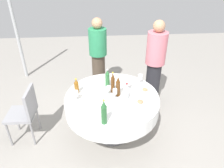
{
  "coord_description": "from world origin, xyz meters",
  "views": [
    {
      "loc": [
        2.49,
        -0.2,
        2.43
      ],
      "look_at": [
        0.0,
        0.0,
        0.93
      ],
      "focal_mm": 33.59,
      "sensor_mm": 36.0,
      "label": 1
    }
  ],
  "objects": [
    {
      "name": "bottle_green_inner",
      "position": [
        0.58,
        -0.14,
        0.9
      ],
      "size": [
        0.07,
        0.07,
        0.33
      ],
      "color": "#2D6B38",
      "rests_on": "dining_table"
    },
    {
      "name": "wine_glass_far",
      "position": [
        -0.03,
        -0.05,
        0.84
      ],
      "size": [
        0.06,
        0.06,
        0.14
      ],
      "color": "white",
      "rests_on": "dining_table"
    },
    {
      "name": "plate_mid",
      "position": [
        0.21,
        -0.33,
        0.75
      ],
      "size": [
        0.22,
        0.22,
        0.02
      ],
      "color": "white",
      "rests_on": "dining_table"
    },
    {
      "name": "plate_west",
      "position": [
        -0.07,
        0.5,
        0.75
      ],
      "size": [
        0.21,
        0.21,
        0.04
      ],
      "color": "white",
      "rests_on": "dining_table"
    },
    {
      "name": "bottle_green_rear",
      "position": [
        -0.25,
        -0.05,
        0.88
      ],
      "size": [
        0.07,
        0.07,
        0.29
      ],
      "color": "#2D6B38",
      "rests_on": "dining_table"
    },
    {
      "name": "chair_rear",
      "position": [
        -0.03,
        -1.27,
        0.52
      ],
      "size": [
        0.41,
        0.41,
        0.87
      ],
      "rotation": [
        0.0,
        0.0,
        3.12
      ],
      "color": "#99999E",
      "rests_on": "ground_plane"
    },
    {
      "name": "wine_glass_rear",
      "position": [
        -0.3,
        0.46,
        0.85
      ],
      "size": [
        0.07,
        0.07,
        0.15
      ],
      "color": "white",
      "rests_on": "dining_table"
    },
    {
      "name": "knife_north",
      "position": [
        0.31,
        0.09,
        0.74
      ],
      "size": [
        0.18,
        0.05,
        0.0
      ],
      "primitive_type": "cube",
      "rotation": [
        0.0,
        0.0,
        0.22
      ],
      "color": "silver",
      "rests_on": "dining_table"
    },
    {
      "name": "ground_plane",
      "position": [
        0.0,
        0.0,
        0.0
      ],
      "size": [
        10.0,
        10.0,
        0.0
      ],
      "primitive_type": "plane",
      "color": "gray"
    },
    {
      "name": "person_left",
      "position": [
        -1.31,
        -0.17,
        0.8
      ],
      "size": [
        0.34,
        0.34,
        1.53
      ],
      "rotation": [
        0.0,
        0.0,
        1.7
      ],
      "color": "#4C3F33",
      "rests_on": "ground_plane"
    },
    {
      "name": "bottle_brown_north",
      "position": [
        -0.09,
        0.02,
        0.89
      ],
      "size": [
        0.06,
        0.06,
        0.32
      ],
      "color": "#593314",
      "rests_on": "dining_table"
    },
    {
      "name": "plate_front",
      "position": [
        -0.41,
        0.1,
        0.75
      ],
      "size": [
        0.26,
        0.26,
        0.02
      ],
      "color": "white",
      "rests_on": "dining_table"
    },
    {
      "name": "wine_glass_west",
      "position": [
        0.07,
        -0.5,
        0.84
      ],
      "size": [
        0.07,
        0.07,
        0.14
      ],
      "color": "white",
      "rests_on": "dining_table"
    },
    {
      "name": "person_south",
      "position": [
        -0.78,
        0.82,
        0.84
      ],
      "size": [
        0.34,
        0.34,
        1.6
      ],
      "rotation": [
        0.0,
        0.0,
        0.76
      ],
      "color": "#26262B",
      "rests_on": "ground_plane"
    },
    {
      "name": "bottle_brown_south",
      "position": [
        0.01,
        0.08,
        0.89
      ],
      "size": [
        0.06,
        0.06,
        0.32
      ],
      "color": "#593314",
      "rests_on": "dining_table"
    },
    {
      "name": "wine_glass_inner",
      "position": [
        0.1,
        0.03,
        0.85
      ],
      "size": [
        0.06,
        0.06,
        0.16
      ],
      "color": "white",
      "rests_on": "dining_table"
    },
    {
      "name": "knife_left",
      "position": [
        -0.16,
        -0.24,
        0.74
      ],
      "size": [
        0.15,
        0.12,
        0.0
      ],
      "primitive_type": "cube",
      "rotation": [
        0.0,
        0.0,
        0.66
      ],
      "color": "silver",
      "rests_on": "dining_table"
    },
    {
      "name": "dining_table",
      "position": [
        0.0,
        0.0,
        0.59
      ],
      "size": [
        1.37,
        1.37,
        0.74
      ],
      "color": "white",
      "rests_on": "ground_plane"
    },
    {
      "name": "tent_pole_main",
      "position": [
        -2.09,
        -1.9,
        1.18
      ],
      "size": [
        0.07,
        0.07,
        2.35
      ],
      "primitive_type": "cylinder",
      "color": "#B2B5B7",
      "rests_on": "ground_plane"
    },
    {
      "name": "plate_outer",
      "position": [
        0.22,
        0.37,
        0.75
      ],
      "size": [
        0.22,
        0.22,
        0.04
      ],
      "color": "white",
      "rests_on": "dining_table"
    },
    {
      "name": "wine_glass_right",
      "position": [
        -0.13,
        0.25,
        0.86
      ],
      "size": [
        0.07,
        0.07,
        0.16
      ],
      "color": "white",
      "rests_on": "dining_table"
    },
    {
      "name": "bottle_amber_right",
      "position": [
        -0.1,
        -0.5,
        0.85
      ],
      "size": [
        0.07,
        0.07,
        0.24
      ],
      "color": "#8C5619",
      "rests_on": "dining_table"
    },
    {
      "name": "bottle_clear_left",
      "position": [
        0.11,
        0.19,
        0.86
      ],
      "size": [
        0.06,
        0.06,
        0.26
      ],
      "color": "silver",
      "rests_on": "dining_table"
    }
  ]
}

